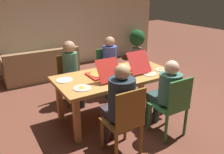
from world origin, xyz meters
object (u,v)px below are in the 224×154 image
Objects in this scene: dining_table at (115,80)px; chair_2 at (125,121)px; chair_1 at (108,70)px; chair_0 at (173,105)px; couch at (41,67)px; person_2 at (119,101)px; pizza_box_1 at (130,66)px; plate_2 at (64,80)px; drinking_glass_0 at (106,64)px; chair_3 at (69,76)px; person_3 at (72,68)px; plate_0 at (149,73)px; plate_1 at (162,70)px; potted_plant at (137,41)px; pizza_box_0 at (101,74)px; plate_3 at (82,88)px; drinking_glass_1 at (147,64)px; person_1 at (111,62)px; person_0 at (166,90)px.

chair_2 is at bearing -114.76° from dining_table.
chair_1 is 2.05m from chair_2.
chair_0 is 3.61m from couch.
person_2 is 2.02× the size of pizza_box_1.
plate_2 is 0.90m from drinking_glass_0.
chair_0 is 2.10m from chair_3.
chair_3 is at bearing 90.00° from person_3.
chair_2 reaches higher than plate_2.
plate_0 is at bearing -18.96° from plate_2.
person_3 is (-0.44, 0.82, 0.05)m from dining_table.
person_2 is 5.92× the size of plate_1.
potted_plant reaches higher than plate_0.
chair_0 reaches higher than potted_plant.
plate_3 is at bearing -149.72° from pizza_box_0.
plate_0 is at bearing -68.22° from couch.
chair_0 reaches higher than chair_3.
dining_table is 2.18× the size of chair_3.
chair_0 reaches higher than plate_3.
chair_3 is 0.91m from plate_2.
plate_1 is at bearing 30.03° from chair_2.
dining_table is 0.28m from pizza_box_0.
plate_1 is 1.53m from plate_3.
plate_2 is 2.16× the size of drinking_glass_1.
person_1 reaches higher than potted_plant.
chair_2 reaches higher than plate_1.
person_0 reaches higher than chair_1.
couch is at bearing 111.78° from plate_0.
person_1 reaches higher than person_3.
chair_1 is 1.22m from plate_0.
plate_2 is (-0.81, 0.19, 0.10)m from dining_table.
plate_2 is (-1.21, -0.59, 0.06)m from person_1.
drinking_glass_0 is (-0.45, 0.67, 0.06)m from plate_0.
person_2 is at bearing -112.46° from drinking_glass_0.
chair_1 is 1.25m from plate_1.
drinking_glass_0 is at bearing 137.22° from pizza_box_1.
chair_2 is 0.26m from person_2.
person_2 is 1.07m from plate_2.
plate_0 is 2.03× the size of drinking_glass_1.
plate_2 is at bearing -120.55° from person_3.
chair_3 is at bearing 77.69° from plate_3.
drinking_glass_1 is (0.71, 0.03, 0.15)m from dining_table.
person_3 is (-0.84, -0.10, 0.21)m from chair_1.
dining_table is at bearing -116.93° from person_1.
chair_3 is 1.52m from drinking_glass_1.
chair_3 is (-0.84, 0.20, -0.21)m from person_1.
plate_2 is (-1.63, 0.41, -0.00)m from plate_1.
chair_3 is at bearing 102.17° from pizza_box_0.
person_2 is at bearing -90.00° from person_3.
person_3 is 5.09× the size of plate_0.
plate_3 is 1.81× the size of drinking_glass_0.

